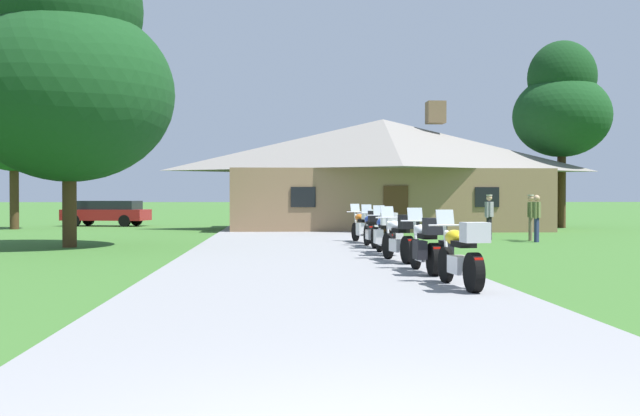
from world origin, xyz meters
The scene contains 16 objects.
ground_plane centered at (0.00, 20.00, 0.00)m, with size 500.00×500.00×0.00m, color #386628.
asphalt_driveway centered at (0.00, 18.00, 0.03)m, with size 6.40×80.00×0.06m, color gray.
motorcycle_yellow_nearest_to_camera centered at (2.36, 8.35, 0.62)m, with size 0.67×2.08×1.30m.
motorcycle_white_second_in_row centered at (2.28, 10.81, 0.61)m, with size 0.78×2.08×1.30m.
motorcycle_white_third_in_row centered at (2.18, 13.58, 0.62)m, with size 0.80×2.07×1.30m.
motorcycle_blue_fourth_in_row centered at (2.19, 15.88, 0.61)m, with size 0.74×2.08×1.30m.
motorcycle_blue_fifth_in_row centered at (2.20, 18.81, 0.62)m, with size 0.66×2.08×1.30m.
motorcycle_orange_farthest_in_row centered at (2.24, 21.13, 0.61)m, with size 0.98×2.07×1.30m.
stone_lodge centered at (4.65, 33.46, 2.83)m, with size 15.66×8.53×6.39m.
bystander_gray_shirt_near_lodge centered at (7.20, 23.55, 0.95)m, with size 0.39×0.47×1.69m.
bystander_olive_shirt_beside_signpost centered at (8.59, 23.05, 0.95)m, with size 0.32×0.53×1.69m.
bystander_olive_shirt_by_tree centered at (8.49, 22.12, 0.93)m, with size 0.37×0.48×1.67m.
tree_left_near centered at (-7.23, 20.25, 5.66)m, with size 6.59×6.59×9.98m.
tree_left_far centered at (-13.67, 34.29, 5.19)m, with size 4.27×4.27×8.01m.
tree_right_of_lodge centered at (14.15, 34.43, 6.41)m, with size 5.02×5.02×9.71m.
parked_red_suv_far_left centered at (-10.02, 38.35, 0.78)m, with size 4.87×2.71×1.40m.
Camera 1 is at (-0.75, -4.04, 1.57)m, focal length 42.43 mm.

